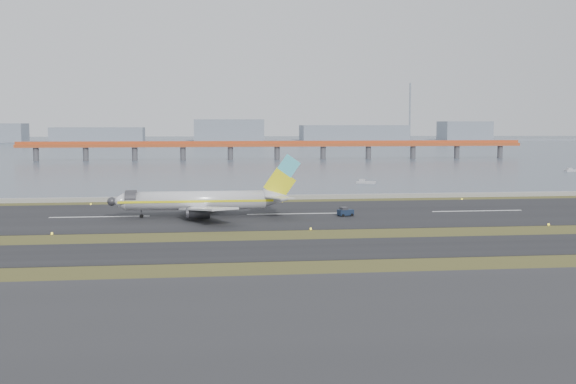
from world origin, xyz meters
The scene contains 12 objects.
ground centered at (0.00, 0.00, 0.00)m, with size 1000.00×1000.00×0.00m, color #354317.
apron_strip centered at (0.00, -55.00, 0.05)m, with size 1000.00×50.00×0.10m, color #2A2A2C.
taxiway_strip centered at (0.00, -12.00, 0.05)m, with size 1000.00×18.00×0.10m, color black.
runway_strip centered at (0.00, 30.00, 0.05)m, with size 1000.00×45.00×0.10m, color black.
seawall centered at (0.00, 60.00, 0.50)m, with size 1000.00×2.50×1.00m, color gray.
bay_water centered at (0.00, 460.00, 0.00)m, with size 1400.00×800.00×1.30m, color #445261.
red_pier centered at (20.00, 250.00, 7.28)m, with size 260.00×5.00×10.20m.
far_shoreline centered at (13.62, 620.00, 6.07)m, with size 1400.00×80.00×60.50m.
airliner centered at (-18.90, 27.31, 3.46)m, with size 38.52×32.89×12.80m.
pushback_tug centered at (9.87, 25.08, 0.95)m, with size 3.45×2.61×1.96m.
workboat_near centered at (32.05, 102.13, 0.46)m, with size 6.26×3.87×1.45m.
workboat_far centered at (124.48, 145.99, 0.48)m, with size 6.52×3.00×1.52m.
Camera 1 is at (-19.65, -119.04, 19.33)m, focal length 45.00 mm.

